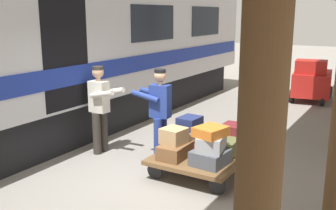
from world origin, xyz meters
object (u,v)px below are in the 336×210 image
suitcase_orange_carryall (211,131)px  suitcase_tan_vintage (174,136)px  suitcase_black_hardshell (204,134)px  suitcase_navy_fabric (190,123)px  train_car (11,45)px  suitcase_cream_canvas (188,134)px  suitcase_maroon_trunk (234,129)px  suitcase_olive_duffel (224,147)px  luggage_cart (206,153)px  baggage_tug (312,81)px  porter_in_overalls (159,111)px  suitcase_red_plastic (235,139)px  suitcase_burgundy_valise (190,143)px  suitcase_brown_leather (175,150)px  suitcase_slate_roller (210,157)px  porter_by_door (100,107)px  suitcase_gray_aluminum (211,143)px

suitcase_orange_carryall → suitcase_tan_vintage: bearing=-1.6°
suitcase_black_hardshell → suitcase_navy_fabric: 0.65m
train_car → suitcase_cream_canvas: train_car is taller
suitcase_maroon_trunk → suitcase_olive_duffel: bearing=93.1°
suitcase_cream_canvas → suitcase_orange_carryall: size_ratio=1.06×
luggage_cart → suitcase_navy_fabric: bearing=3.3°
suitcase_black_hardshell → baggage_tug: 6.25m
suitcase_black_hardshell → baggage_tug: size_ratio=0.34×
suitcase_cream_canvas → baggage_tug: baggage_tug is taller
suitcase_orange_carryall → train_car: bearing=2.8°
train_car → porter_in_overalls: 3.30m
luggage_cart → suitcase_maroon_trunk: size_ratio=4.53×
luggage_cart → suitcase_orange_carryall: bearing=120.3°
suitcase_tan_vintage → suitcase_maroon_trunk: (-0.64, -1.02, -0.04)m
suitcase_red_plastic → suitcase_black_hardshell: bearing=0.0°
train_car → suitcase_burgundy_valise: 4.07m
train_car → suitcase_maroon_trunk: size_ratio=38.45×
suitcase_maroon_trunk → porter_in_overalls: 1.38m
suitcase_cream_canvas → suitcase_orange_carryall: suitcase_orange_carryall is taller
suitcase_brown_leather → suitcase_orange_carryall: suitcase_orange_carryall is taller
suitcase_slate_roller → suitcase_olive_duffel: bearing=-90.0°
suitcase_orange_carryall → porter_by_door: (2.45, -0.27, 0.04)m
suitcase_black_hardshell → porter_by_door: bearing=23.8°
suitcase_cream_canvas → suitcase_tan_vintage: suitcase_tan_vintage is taller
luggage_cart → porter_in_overalls: 1.15m
suitcase_black_hardshell → suitcase_tan_vintage: bearing=87.9°
porter_in_overalls → baggage_tug: 6.88m
suitcase_olive_duffel → suitcase_tan_vintage: bearing=37.6°
baggage_tug → suitcase_burgundy_valise: bearing=83.9°
suitcase_orange_carryall → suitcase_navy_fabric: (0.64, -0.52, -0.08)m
suitcase_slate_roller → suitcase_black_hardshell: 1.24m
suitcase_orange_carryall → porter_in_overalls: porter_in_overalls is taller
suitcase_black_hardshell → suitcase_orange_carryall: bearing=120.5°
luggage_cart → train_car: bearing=10.6°
train_car → suitcase_brown_leather: bearing=-176.8°
suitcase_red_plastic → suitcase_slate_roller: size_ratio=0.89×
suitcase_black_hardshell → baggage_tug: baggage_tug is taller
baggage_tug → suitcase_navy_fabric: bearing=83.9°
suitcase_red_plastic → suitcase_navy_fabric: bearing=40.7°
suitcase_red_plastic → suitcase_maroon_trunk: size_ratio=1.12×
suitcase_olive_duffel → suitcase_tan_vintage: 0.88m
train_car → suitcase_tan_vintage: (-3.62, -0.23, -1.36)m
suitcase_red_plastic → suitcase_gray_aluminum: bearing=89.7°
suitcase_orange_carryall → suitcase_black_hardshell: bearing=-59.5°
suitcase_gray_aluminum → suitcase_orange_carryall: suitcase_orange_carryall is taller
suitcase_maroon_trunk → porter_by_door: 2.56m
luggage_cart → suitcase_maroon_trunk: bearing=-120.0°
suitcase_olive_duffel → baggage_tug: bearing=-90.7°
suitcase_maroon_trunk → baggage_tug: baggage_tug is taller
suitcase_red_plastic → suitcase_navy_fabric: size_ratio=1.19×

